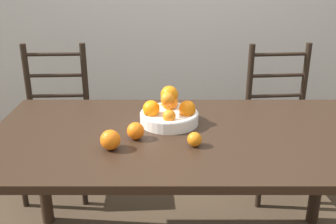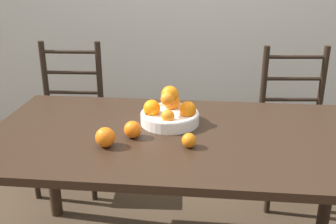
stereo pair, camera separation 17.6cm
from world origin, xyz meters
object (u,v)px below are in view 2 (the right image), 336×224
at_px(orange_loose_0, 105,137).
at_px(chair_left, 70,119).
at_px(orange_loose_2, 189,140).
at_px(chair_right, 295,128).
at_px(orange_loose_1, 133,129).
at_px(fruit_bowl, 170,112).

bearing_deg(orange_loose_0, chair_left, 118.35).
bearing_deg(orange_loose_2, orange_loose_0, -175.24).
distance_m(orange_loose_0, chair_right, 1.39).
height_order(orange_loose_0, orange_loose_1, orange_loose_0).
bearing_deg(fruit_bowl, chair_left, 138.64).
distance_m(orange_loose_0, orange_loose_2, 0.35).
distance_m(fruit_bowl, orange_loose_2, 0.27).
bearing_deg(orange_loose_0, orange_loose_1, 46.54).
bearing_deg(orange_loose_2, chair_right, 55.01).
height_order(orange_loose_2, chair_left, chair_left).
relative_size(fruit_bowl, orange_loose_1, 3.68).
bearing_deg(chair_left, chair_right, -3.28).
distance_m(orange_loose_0, orange_loose_1, 0.14).
distance_m(orange_loose_2, chair_left, 1.28).
relative_size(fruit_bowl, chair_right, 0.28).
relative_size(chair_left, chair_right, 1.00).
bearing_deg(orange_loose_2, chair_left, 133.16).
bearing_deg(orange_loose_1, fruit_bowl, 50.95).
bearing_deg(chair_right, orange_loose_0, -141.88).
height_order(fruit_bowl, chair_right, chair_right).
distance_m(orange_loose_1, chair_left, 1.07).
bearing_deg(orange_loose_0, chair_right, 43.67).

